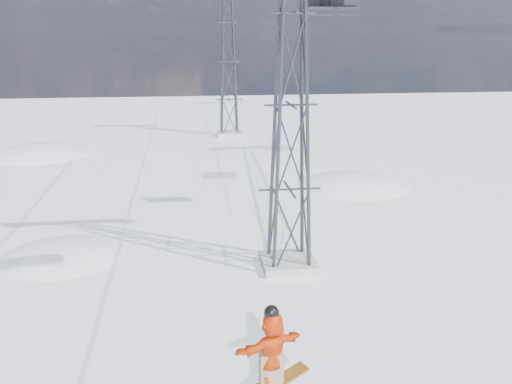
# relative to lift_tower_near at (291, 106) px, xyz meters

# --- Properties ---
(snow_terrain) EXTENTS (39.00, 37.00, 22.00)m
(snow_terrain) POSITION_rel_lift_tower_near_xyz_m (-5.57, 13.24, -15.06)
(snow_terrain) COLOR white
(snow_terrain) RESTS_ON ground
(lift_tower_near) EXTENTS (5.20, 1.80, 11.43)m
(lift_tower_near) POSITION_rel_lift_tower_near_xyz_m (0.00, 0.00, 0.00)
(lift_tower_near) COLOR #999999
(lift_tower_near) RESTS_ON ground
(lift_tower_far) EXTENTS (5.20, 1.80, 11.43)m
(lift_tower_far) POSITION_rel_lift_tower_near_xyz_m (0.00, 25.00, 0.00)
(lift_tower_far) COLOR #999999
(lift_tower_far) RESTS_ON ground
(lift_chair_mid) EXTENTS (2.10, 0.60, 2.60)m
(lift_chair_mid) POSITION_rel_lift_tower_near_xyz_m (2.20, 4.19, 3.30)
(lift_chair_mid) COLOR black
(lift_chair_mid) RESTS_ON ground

